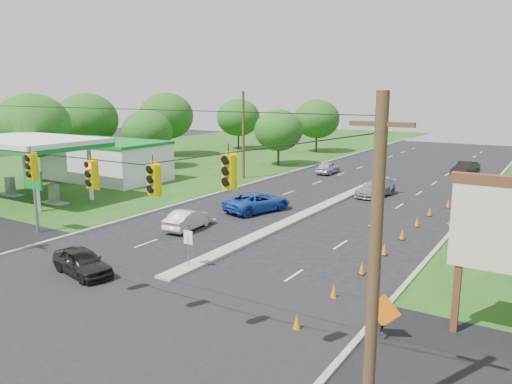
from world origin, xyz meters
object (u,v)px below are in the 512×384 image
Objects in this scene: pylon_sign at (505,235)px; blue_pickup at (257,202)px; black_sedan at (82,262)px; white_sedan at (188,219)px; gas_station at (95,157)px.

blue_pickup is (-17.98, 12.34, -3.25)m from pylon_sign.
blue_pickup is (0.29, 15.97, 0.08)m from black_sedan.
pylon_sign is 1.52× the size of white_sedan.
pylon_sign is at bearing -20.31° from gas_station.
white_sedan is at bearing -24.00° from gas_station.
pylon_sign is at bearing -66.60° from black_sedan.
gas_station is at bearing -29.76° from white_sedan.
black_sedan is (-18.27, -3.63, -3.33)m from pylon_sign.
pylon_sign is 22.04m from blue_pickup.
gas_station is at bearing 12.46° from blue_pickup.
white_sedan is 0.75× the size of blue_pickup.
pylon_sign is at bearing 162.89° from blue_pickup.
black_sedan is 15.97m from blue_pickup.
white_sedan is at bearing 18.02° from black_sedan.
blue_pickup is (19.98, -1.71, -1.83)m from gas_station.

